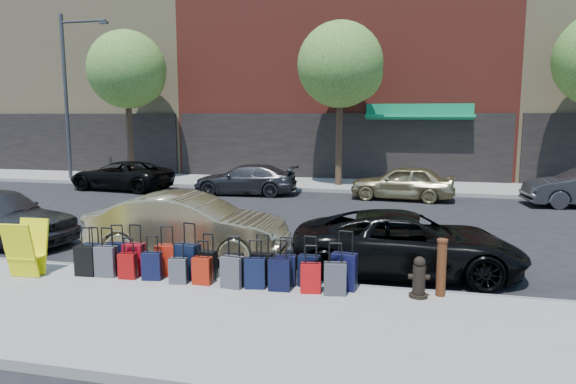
% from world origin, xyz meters
% --- Properties ---
extents(ground, '(120.00, 120.00, 0.00)m').
position_xyz_m(ground, '(0.00, 0.00, 0.00)').
color(ground, black).
rests_on(ground, ground).
extents(sidewalk_near, '(60.00, 4.00, 0.15)m').
position_xyz_m(sidewalk_near, '(0.00, -6.50, 0.07)').
color(sidewalk_near, gray).
rests_on(sidewalk_near, ground).
extents(sidewalk_far, '(60.00, 4.00, 0.15)m').
position_xyz_m(sidewalk_far, '(0.00, 10.00, 0.07)').
color(sidewalk_far, gray).
rests_on(sidewalk_far, ground).
extents(curb_near, '(60.00, 0.08, 0.15)m').
position_xyz_m(curb_near, '(0.00, -4.48, 0.07)').
color(curb_near, gray).
rests_on(curb_near, ground).
extents(curb_far, '(60.00, 0.08, 0.15)m').
position_xyz_m(curb_far, '(0.00, 7.98, 0.07)').
color(curb_far, gray).
rests_on(curb_far, ground).
extents(building_left, '(15.00, 12.12, 16.00)m').
position_xyz_m(building_left, '(-16.00, 17.98, 7.98)').
color(building_left, '#99865E').
rests_on(building_left, ground).
extents(building_center, '(17.00, 12.85, 20.00)m').
position_xyz_m(building_center, '(0.00, 17.99, 9.98)').
color(building_center, maroon).
rests_on(building_center, ground).
extents(tree_left, '(3.80, 3.80, 7.27)m').
position_xyz_m(tree_left, '(-9.86, 9.50, 5.41)').
color(tree_left, black).
rests_on(tree_left, sidewalk_far).
extents(tree_center, '(3.80, 3.80, 7.27)m').
position_xyz_m(tree_center, '(0.64, 9.50, 5.41)').
color(tree_center, black).
rests_on(tree_center, sidewalk_far).
extents(streetlight, '(2.59, 0.18, 8.00)m').
position_xyz_m(streetlight, '(-12.80, 8.80, 4.66)').
color(streetlight, '#333338').
rests_on(streetlight, sidewalk_far).
extents(suitcase_front_0, '(0.37, 0.21, 0.88)m').
position_xyz_m(suitcase_front_0, '(-2.55, -4.78, 0.43)').
color(suitcase_front_0, black).
rests_on(suitcase_front_0, sidewalk_near).
extents(suitcase_front_1, '(0.43, 0.29, 0.95)m').
position_xyz_m(suitcase_front_1, '(-2.01, -4.77, 0.45)').
color(suitcase_front_1, black).
rests_on(suitcase_front_1, sidewalk_near).
extents(suitcase_front_2, '(0.41, 0.23, 1.00)m').
position_xyz_m(suitcase_front_2, '(-1.57, -4.85, 0.46)').
color(suitcase_front_2, maroon).
rests_on(suitcase_front_2, sidewalk_near).
extents(suitcase_front_3, '(0.44, 0.29, 0.98)m').
position_xyz_m(suitcase_front_3, '(-0.92, -4.77, 0.46)').
color(suitcase_front_3, '#B01B0B').
rests_on(suitcase_front_3, sidewalk_near).
extents(suitcase_front_4, '(0.49, 0.33, 1.08)m').
position_xyz_m(suitcase_front_4, '(-0.44, -4.83, 0.49)').
color(suitcase_front_4, black).
rests_on(suitcase_front_4, sidewalk_near).
extents(suitcase_front_5, '(0.38, 0.24, 0.88)m').
position_xyz_m(suitcase_front_5, '(-0.08, -4.76, 0.42)').
color(suitcase_front_5, black).
rests_on(suitcase_front_5, sidewalk_near).
extents(suitcase_front_6, '(0.39, 0.25, 0.87)m').
position_xyz_m(suitcase_front_6, '(0.49, -4.83, 0.42)').
color(suitcase_front_6, black).
rests_on(suitcase_front_6, sidewalk_near).
extents(suitcase_front_7, '(0.40, 0.23, 0.94)m').
position_xyz_m(suitcase_front_7, '(1.03, -4.82, 0.44)').
color(suitcase_front_7, black).
rests_on(suitcase_front_7, sidewalk_near).
extents(suitcase_front_8, '(0.39, 0.24, 0.91)m').
position_xyz_m(suitcase_front_8, '(1.49, -4.80, 0.43)').
color(suitcase_front_8, black).
rests_on(suitcase_front_8, sidewalk_near).
extents(suitcase_front_9, '(0.40, 0.24, 0.93)m').
position_xyz_m(suitcase_front_9, '(1.92, -4.76, 0.44)').
color(suitcase_front_9, black).
rests_on(suitcase_front_9, sidewalk_near).
extents(suitcase_front_10, '(0.47, 0.30, 1.07)m').
position_xyz_m(suitcase_front_10, '(2.57, -4.80, 0.49)').
color(suitcase_front_10, black).
rests_on(suitcase_front_10, sidewalk_near).
extents(suitcase_back_0, '(0.41, 0.25, 0.95)m').
position_xyz_m(suitcase_back_0, '(-2.46, -5.13, 0.45)').
color(suitcase_back_0, black).
rests_on(suitcase_back_0, sidewalk_near).
extents(suitcase_back_1, '(0.41, 0.25, 0.96)m').
position_xyz_m(suitcase_back_1, '(-2.04, -5.09, 0.45)').
color(suitcase_back_1, '#414147').
rests_on(suitcase_back_1, sidewalk_near).
extents(suitcase_back_2, '(0.34, 0.21, 0.80)m').
position_xyz_m(suitcase_back_2, '(-1.56, -5.12, 0.40)').
color(suitcase_back_2, '#94090A').
rests_on(suitcase_back_2, sidewalk_near).
extents(suitcase_back_3, '(0.39, 0.27, 0.86)m').
position_xyz_m(suitcase_back_3, '(-1.07, -5.07, 0.42)').
color(suitcase_back_3, black).
rests_on(suitcase_back_3, sidewalk_near).
extents(suitcase_back_4, '(0.35, 0.24, 0.77)m').
position_xyz_m(suitcase_back_4, '(-0.49, -5.17, 0.39)').
color(suitcase_back_4, '#424348').
rests_on(suitcase_back_4, sidewalk_near).
extents(suitcase_back_5, '(0.35, 0.21, 0.82)m').
position_xyz_m(suitcase_back_5, '(-0.03, -5.10, 0.41)').
color(suitcase_back_5, '#A01B0A').
rests_on(suitcase_back_5, sidewalk_near).
extents(suitcase_back_6, '(0.42, 0.28, 0.93)m').
position_xyz_m(suitcase_back_6, '(0.57, -5.16, 0.44)').
color(suitcase_back_6, '#434248').
rests_on(suitcase_back_6, sidewalk_near).
extents(suitcase_back_7, '(0.40, 0.27, 0.89)m').
position_xyz_m(suitcase_back_7, '(0.98, -5.08, 0.43)').
color(suitcase_back_7, black).
rests_on(suitcase_back_7, sidewalk_near).
extents(suitcase_back_8, '(0.41, 0.25, 0.93)m').
position_xyz_m(suitcase_back_8, '(1.45, -5.10, 0.44)').
color(suitcase_back_8, black).
rests_on(suitcase_back_8, sidewalk_near).
extents(suitcase_back_9, '(0.38, 0.26, 0.85)m').
position_xyz_m(suitcase_back_9, '(2.01, -5.09, 0.42)').
color(suitcase_back_9, '#B20B0D').
rests_on(suitcase_back_9, sidewalk_near).
extents(suitcase_back_10, '(0.41, 0.28, 0.92)m').
position_xyz_m(suitcase_back_10, '(2.45, -5.09, 0.44)').
color(suitcase_back_10, '#3B3A3F').
rests_on(suitcase_back_10, sidewalk_near).
extents(fire_hydrant, '(0.37, 0.32, 0.72)m').
position_xyz_m(fire_hydrant, '(3.87, -4.89, 0.48)').
color(fire_hydrant, black).
rests_on(fire_hydrant, sidewalk_near).
extents(bollard, '(0.19, 0.19, 1.01)m').
position_xyz_m(bollard, '(4.24, -4.73, 0.67)').
color(bollard, '#38190C').
rests_on(bollard, sidewalk_near).
extents(display_rack, '(0.65, 0.71, 1.09)m').
position_xyz_m(display_rack, '(-3.57, -5.42, 0.69)').
color(display_rack, '#F8F40D').
rests_on(display_rack, sidewalk_near).
extents(car_near_1, '(4.60, 1.81, 1.49)m').
position_xyz_m(car_near_1, '(-1.24, -3.00, 0.75)').
color(car_near_1, tan).
rests_on(car_near_1, ground).
extents(car_near_2, '(4.84, 2.54, 1.30)m').
position_xyz_m(car_near_2, '(3.66, -3.08, 0.65)').
color(car_near_2, black).
rests_on(car_near_2, ground).
extents(car_far_0, '(4.80, 2.59, 1.28)m').
position_xyz_m(car_far_0, '(-8.86, 6.69, 0.64)').
color(car_far_0, black).
rests_on(car_far_0, ground).
extents(car_far_1, '(4.45, 2.06, 1.26)m').
position_xyz_m(car_far_1, '(-3.04, 6.62, 0.63)').
color(car_far_1, '#302F32').
rests_on(car_far_1, ground).
extents(car_far_2, '(4.12, 1.95, 1.36)m').
position_xyz_m(car_far_2, '(3.39, 6.72, 0.68)').
color(car_far_2, tan).
rests_on(car_far_2, ground).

